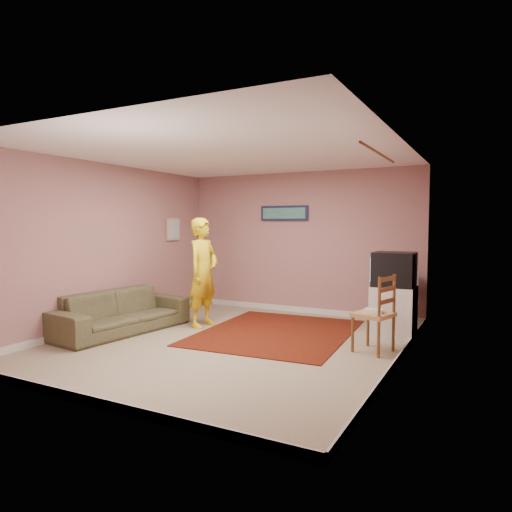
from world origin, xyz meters
The scene contains 26 objects.
ground centered at (0.00, 0.00, 0.00)m, with size 5.00×5.00×0.00m, color tan.
wall_back centered at (0.00, 2.50, 1.30)m, with size 4.50×0.02×2.60m, color #9E7268.
wall_front centered at (0.00, -2.50, 1.30)m, with size 4.50×0.02×2.60m, color #9E7268.
wall_left centered at (-2.25, 0.00, 1.30)m, with size 0.02×5.00×2.60m, color #9E7268.
wall_right centered at (2.25, 0.00, 1.30)m, with size 0.02×5.00×2.60m, color #9E7268.
ceiling centered at (0.00, 0.00, 2.60)m, with size 4.50×5.00×0.02m, color white.
baseboard_back centered at (0.00, 2.49, 0.05)m, with size 4.50×0.02×0.10m, color silver.
baseboard_front centered at (0.00, -2.49, 0.05)m, with size 4.50×0.02×0.10m, color silver.
baseboard_left centered at (-2.24, 0.00, 0.05)m, with size 0.02×5.00×0.10m, color silver.
baseboard_right centered at (2.24, 0.00, 0.05)m, with size 0.02×5.00×0.10m, color silver.
window centered at (2.24, -0.90, 1.45)m, with size 0.01×1.10×1.50m, color black.
curtain_sheer centered at (2.23, -1.05, 1.25)m, with size 0.01×0.75×2.10m, color white.
curtain_floral centered at (2.21, -0.35, 1.25)m, with size 0.01×0.35×2.10m, color beige.
curtain_rod centered at (2.20, -0.90, 2.32)m, with size 0.02×0.02×1.40m, color brown.
picture_back centered at (-0.30, 2.47, 1.85)m, with size 0.95×0.04×0.28m.
picture_left centered at (-2.22, 1.60, 1.55)m, with size 0.04×0.38×0.42m.
area_rug centered at (0.32, 0.83, 0.01)m, with size 2.14×2.67×0.01m, color black.
tv_cabinet centered at (1.95, 1.30, 0.38)m, with size 0.59×0.54×0.76m, color silver.
crt_tv centered at (1.94, 1.30, 1.00)m, with size 0.58×0.51×0.49m.
chair_a centered at (1.96, 2.19, 0.53)m, with size 0.46×0.45×0.47m.
dvd_player centered at (1.96, 2.19, 0.47)m, with size 0.34×0.24×0.06m, color silver.
blue_throw centered at (1.96, 2.20, 0.70)m, with size 0.39×0.05×0.41m, color #7BA3CA.
chair_b centered at (1.86, 0.47, 0.61)m, with size 0.54×0.55×0.54m.
game_console centered at (1.86, 0.47, 0.54)m, with size 0.22×0.16×0.05m, color white.
sofa centered at (-1.80, -0.23, 0.31)m, with size 2.15×0.84×0.63m, color brown.
person centered at (-0.92, 0.69, 0.87)m, with size 0.64×0.42×1.75m, color gold.
Camera 1 is at (3.20, -5.36, 1.65)m, focal length 32.00 mm.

